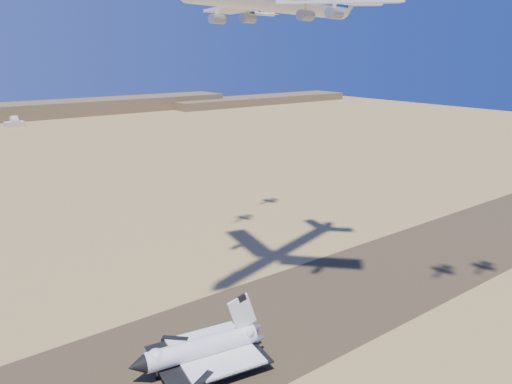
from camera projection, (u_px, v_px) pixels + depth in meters
ground at (254, 329)px, 145.11m from camera, size 1200.00×1200.00×0.00m
runway at (254, 328)px, 145.11m from camera, size 600.00×50.00×0.06m
ridgeline at (27, 113)px, 584.27m from camera, size 960.00×90.00×18.00m
shuttle at (201, 350)px, 126.50m from camera, size 35.69×25.74×17.55m
crew_a at (231, 361)px, 128.33m from camera, size 0.50×0.70×1.81m
crew_b at (248, 359)px, 128.93m from camera, size 1.03×1.03×1.90m
crew_c at (257, 363)px, 127.41m from camera, size 1.10×1.00×1.70m
chase_jet_c at (228, 1)px, 175.41m from camera, size 14.89×8.75×3.81m
chase_jet_d at (263, 14)px, 204.19m from camera, size 15.78×8.92×3.97m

